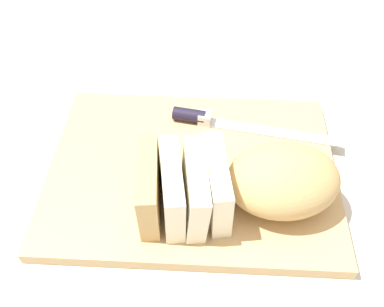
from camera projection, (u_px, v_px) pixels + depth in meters
ground_plane at (192, 175)px, 0.62m from camera, size 3.00×3.00×0.00m
cutting_board at (192, 171)px, 0.61m from camera, size 0.42×0.31×0.02m
bread_loaf at (244, 183)px, 0.54m from camera, size 0.27×0.15×0.09m
bread_knife at (215, 120)px, 0.66m from camera, size 0.27×0.06×0.02m
crumb_near_knife at (254, 179)px, 0.59m from camera, size 0.01×0.01×0.01m
crumb_near_loaf at (236, 160)px, 0.61m from camera, size 0.01×0.01×0.01m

